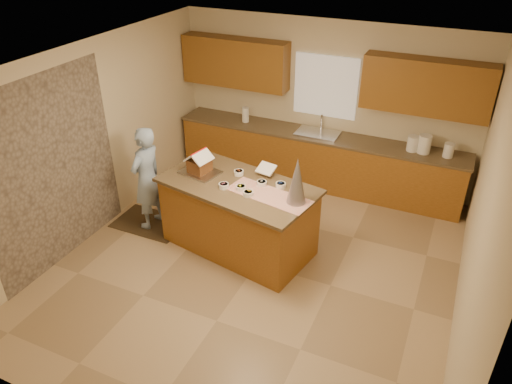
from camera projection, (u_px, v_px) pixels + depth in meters
floor at (257, 264)px, 6.54m from camera, size 5.50×5.50×0.00m
ceiling at (257, 65)px, 5.16m from camera, size 5.50×5.50×0.00m
wall_back at (325, 103)px, 8.01m from camera, size 5.50×5.50×0.00m
wall_front at (109, 335)px, 3.69m from camera, size 5.50×5.50×0.00m
wall_left at (93, 141)px, 6.73m from camera, size 5.50×5.50×0.00m
wall_right at (479, 225)px, 4.96m from camera, size 5.50×5.50×0.00m
stone_accent at (53, 172)px, 6.15m from camera, size 0.00×2.50×2.50m
window_curtain at (326, 86)px, 7.83m from camera, size 1.05×0.03×1.00m
back_counter_base at (316, 160)px, 8.23m from camera, size 4.80×0.60×0.88m
back_counter_top at (317, 135)px, 8.00m from camera, size 4.85×0.63×0.04m
upper_cabinet_left at (235, 62)px, 8.13m from camera, size 1.85×0.35×0.80m
upper_cabinet_right at (427, 87)px, 7.04m from camera, size 1.85×0.35×0.80m
sink at (317, 136)px, 8.01m from camera, size 0.70×0.45×0.12m
faucet at (321, 122)px, 8.06m from camera, size 0.03×0.03×0.28m
island_base at (238, 218)px, 6.64m from camera, size 2.14×1.35×0.97m
island_top at (238, 186)px, 6.38m from camera, size 2.24×1.46×0.04m
table_runner at (269, 195)px, 6.12m from camera, size 1.16×0.60×0.01m
baking_tray at (200, 172)px, 6.62m from camera, size 0.57×0.46×0.03m
cookbook at (266, 169)px, 6.53m from camera, size 0.27×0.23×0.10m
tinsel_tree at (297, 181)px, 5.83m from camera, size 0.28×0.28×0.61m
rug at (150, 223)px, 7.38m from camera, size 1.06×0.69×0.01m
boy at (147, 178)px, 6.96m from camera, size 0.43×0.60×1.56m
canister_a at (413, 143)px, 7.40m from camera, size 0.17×0.17×0.24m
canister_b at (424, 144)px, 7.32m from camera, size 0.19×0.19×0.28m
canister_c at (449, 150)px, 7.22m from camera, size 0.15×0.15×0.22m
paper_towel at (246, 115)px, 8.39m from camera, size 0.12×0.12×0.26m
gingerbread_house at (199, 164)px, 6.56m from camera, size 0.35×0.36×0.31m
candy_bowls at (249, 185)px, 6.30m from camera, size 0.80×0.58×0.06m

